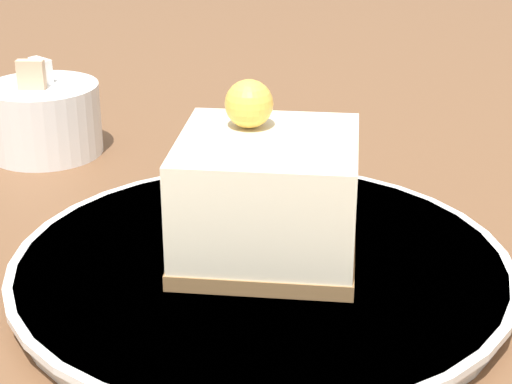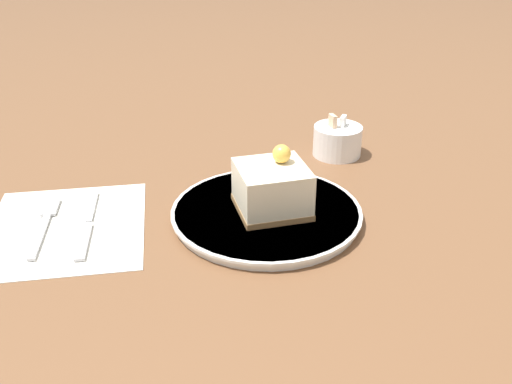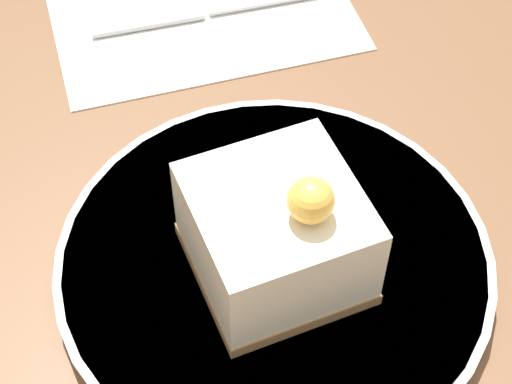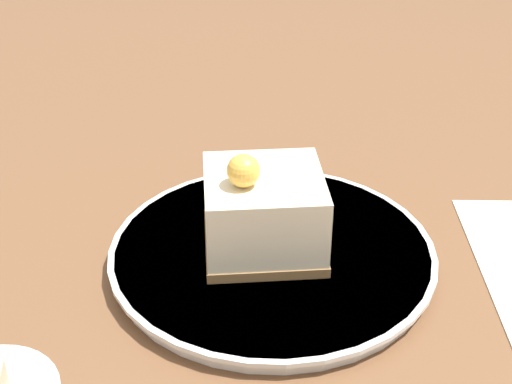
# 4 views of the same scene
# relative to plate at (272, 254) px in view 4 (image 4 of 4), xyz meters

# --- Properties ---
(ground_plane) EXTENTS (4.00, 4.00, 0.00)m
(ground_plane) POSITION_rel_plate_xyz_m (0.04, 0.04, -0.01)
(ground_plane) COLOR brown
(plate) EXTENTS (0.28, 0.28, 0.02)m
(plate) POSITION_rel_plate_xyz_m (0.00, 0.00, 0.00)
(plate) COLOR silver
(plate) RESTS_ON ground_plane
(cake_slice) EXTENTS (0.12, 0.12, 0.09)m
(cake_slice) POSITION_rel_plate_xyz_m (0.01, -0.00, 0.04)
(cake_slice) COLOR olive
(cake_slice) RESTS_ON plate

